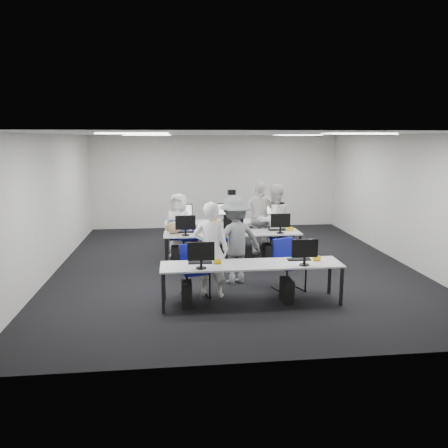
{
  "coord_description": "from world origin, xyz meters",
  "views": [
    {
      "loc": [
        -1.31,
        -9.71,
        2.91
      ],
      "look_at": [
        -0.23,
        -0.11,
        1.0
      ],
      "focal_mm": 35.0,
      "sensor_mm": 36.0,
      "label": 1
    }
  ],
  "objects": [
    {
      "name": "chair_6",
      "position": [
        0.07,
        0.98,
        0.26
      ],
      "size": [
        0.48,
        0.51,
        0.83
      ],
      "rotation": [
        0.0,
        0.0,
        0.18
      ],
      "color": "navy",
      "rests_on": "ground"
    },
    {
      "name": "desk_mid",
      "position": [
        0.0,
        0.2,
        0.68
      ],
      "size": [
        3.2,
        0.7,
        0.73
      ],
      "color": "#BABDBF",
      "rests_on": "ground"
    },
    {
      "name": "student_1",
      "position": [
        1.1,
        0.68,
        0.9
      ],
      "size": [
        1.03,
        0.9,
        1.81
      ],
      "primitive_type": "imported",
      "rotation": [
        0.0,
        0.0,
        3.42
      ],
      "color": "silver",
      "rests_on": "ground"
    },
    {
      "name": "handbag",
      "position": [
        -1.37,
        0.24,
        0.87
      ],
      "size": [
        0.38,
        0.27,
        0.29
      ],
      "primitive_type": "ellipsoid",
      "rotation": [
        0.0,
        0.0,
        0.12
      ],
      "color": "#A68156",
      "rests_on": "desk_mid"
    },
    {
      "name": "photographer",
      "position": [
        -0.13,
        -1.24,
        0.89
      ],
      "size": [
        1.29,
        0.97,
        1.78
      ],
      "primitive_type": "imported",
      "rotation": [
        0.0,
        0.0,
        3.44
      ],
      "color": "slate",
      "rests_on": "ground"
    },
    {
      "name": "student_2",
      "position": [
        -1.24,
        0.95,
        0.79
      ],
      "size": [
        0.91,
        0.78,
        1.57
      ],
      "primitive_type": "imported",
      "rotation": [
        0.0,
        0.0,
        -0.43
      ],
      "color": "silver",
      "rests_on": "ground"
    },
    {
      "name": "chair_4",
      "position": [
        1.24,
        0.66,
        0.31
      ],
      "size": [
        0.58,
        0.61,
        0.99
      ],
      "rotation": [
        0.0,
        0.0,
        -0.2
      ],
      "color": "navy",
      "rests_on": "ground"
    },
    {
      "name": "room",
      "position": [
        0.0,
        0.0,
        1.5
      ],
      "size": [
        9.0,
        9.02,
        3.0
      ],
      "color": "black",
      "rests_on": "ground"
    },
    {
      "name": "chair_1",
      "position": [
        0.84,
        -1.79,
        0.31
      ],
      "size": [
        0.64,
        0.66,
        0.99
      ],
      "rotation": [
        0.0,
        0.0,
        0.36
      ],
      "color": "navy",
      "rests_on": "ground"
    },
    {
      "name": "equipment_back",
      "position": [
        0.19,
        1.62,
        0.36
      ],
      "size": [
        2.91,
        0.41,
        1.19
      ],
      "color": "white",
      "rests_on": "desk_back"
    },
    {
      "name": "desk_back",
      "position": [
        0.0,
        1.6,
        0.68
      ],
      "size": [
        3.2,
        0.7,
        0.73
      ],
      "color": "#BABDBF",
      "rests_on": "ground"
    },
    {
      "name": "chair_0",
      "position": [
        -0.99,
        -1.94,
        0.3
      ],
      "size": [
        0.58,
        0.61,
        0.96
      ],
      "rotation": [
        0.0,
        0.0,
        0.24
      ],
      "color": "navy",
      "rests_on": "ground"
    },
    {
      "name": "chair_5",
      "position": [
        -1.22,
        0.93,
        0.3
      ],
      "size": [
        0.49,
        0.53,
        0.95
      ],
      "rotation": [
        0.0,
        0.0,
        -0.06
      ],
      "color": "navy",
      "rests_on": "ground"
    },
    {
      "name": "chair_2",
      "position": [
        -1.01,
        0.8,
        0.31
      ],
      "size": [
        0.62,
        0.65,
        0.98
      ],
      "rotation": [
        0.0,
        0.0,
        0.33
      ],
      "color": "navy",
      "rests_on": "ground"
    },
    {
      "name": "equipment_mid",
      "position": [
        -0.19,
        0.18,
        0.36
      ],
      "size": [
        2.91,
        0.41,
        1.19
      ],
      "color": "white",
      "rests_on": "desk_mid"
    },
    {
      "name": "chair_3",
      "position": [
        0.03,
        0.68,
        0.29
      ],
      "size": [
        0.6,
        0.63,
        0.93
      ],
      "rotation": [
        0.0,
        0.0,
        -0.37
      ],
      "color": "navy",
      "rests_on": "ground"
    },
    {
      "name": "student_3",
      "position": [
        0.79,
        1.0,
        0.93
      ],
      "size": [
        1.09,
        0.45,
        1.85
      ],
      "primitive_type": "imported",
      "rotation": [
        0.0,
        0.0,
        0.0
      ],
      "color": "silver",
      "rests_on": "ground"
    },
    {
      "name": "student_0",
      "position": [
        -0.68,
        -1.95,
        0.89
      ],
      "size": [
        0.74,
        0.58,
        1.78
      ],
      "primitive_type": "imported",
      "rotation": [
        0.0,
        0.0,
        2.89
      ],
      "color": "silver",
      "rests_on": "ground"
    },
    {
      "name": "ceiling_panels",
      "position": [
        0.0,
        0.0,
        2.98
      ],
      "size": [
        5.2,
        4.6,
        0.02
      ],
      "color": "white",
      "rests_on": "room"
    },
    {
      "name": "chair_7",
      "position": [
        1.24,
        1.11,
        0.26
      ],
      "size": [
        0.46,
        0.49,
        0.82
      ],
      "rotation": [
        0.0,
        0.0,
        0.16
      ],
      "color": "navy",
      "rests_on": "ground"
    },
    {
      "name": "dslr_camera",
      "position": [
        -0.19,
        -1.07,
        1.84
      ],
      "size": [
        0.19,
        0.21,
        0.1
      ],
      "primitive_type": "cube",
      "rotation": [
        0.0,
        0.0,
        3.44
      ],
      "color": "black",
      "rests_on": "photographer"
    },
    {
      "name": "equipment_front",
      "position": [
        -0.19,
        -2.42,
        0.36
      ],
      "size": [
        2.51,
        0.41,
        1.19
      ],
      "color": "#0D29B0",
      "rests_on": "desk_front"
    },
    {
      "name": "desk_front",
      "position": [
        0.0,
        -2.4,
        0.68
      ],
      "size": [
        3.2,
        0.7,
        0.73
      ],
      "color": "#BABDBF",
      "rests_on": "ground"
    }
  ]
}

